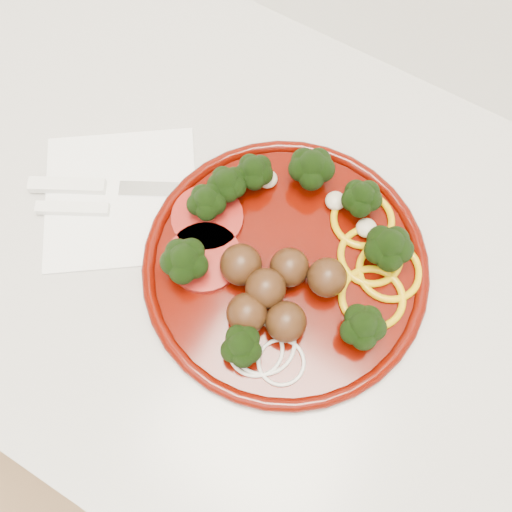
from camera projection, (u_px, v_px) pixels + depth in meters
The scene contains 5 objects.
counter at pixel (347, 397), 1.00m from camera, with size 2.40×0.60×0.90m.
plate at pixel (285, 259), 0.59m from camera, with size 0.30×0.30×0.06m.
napkin at pixel (121, 198), 0.64m from camera, with size 0.17×0.17×0.00m, color white.
knife at pixel (100, 187), 0.64m from camera, with size 0.20×0.12×0.01m.
fork at pixel (93, 209), 0.63m from camera, with size 0.17×0.11×0.01m.
Camera 1 is at (-0.07, 1.51, 1.47)m, focal length 40.00 mm.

